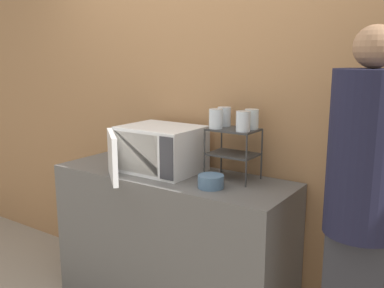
{
  "coord_description": "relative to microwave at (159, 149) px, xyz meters",
  "views": [
    {
      "loc": [
        1.6,
        -1.81,
        1.68
      ],
      "look_at": [
        0.15,
        0.31,
        1.14
      ],
      "focal_mm": 40.0,
      "sensor_mm": 36.0,
      "label": 1
    }
  ],
  "objects": [
    {
      "name": "bowl",
      "position": [
        0.47,
        -0.11,
        -0.11
      ],
      "size": [
        0.15,
        0.15,
        0.07
      ],
      "color": "slate",
      "rests_on": "counter"
    },
    {
      "name": "person",
      "position": [
        1.29,
        -0.11,
        -0.06
      ],
      "size": [
        0.34,
        0.34,
        1.81
      ],
      "color": "#2D2D33",
      "rests_on": "ground_plane"
    },
    {
      "name": "microwave",
      "position": [
        0.0,
        0.0,
        0.0
      ],
      "size": [
        0.52,
        0.67,
        0.29
      ],
      "color": "silver",
      "rests_on": "counter"
    },
    {
      "name": "glass_front_left",
      "position": [
        0.39,
        0.06,
        0.22
      ],
      "size": [
        0.08,
        0.08,
        0.12
      ],
      "color": "silver",
      "rests_on": "dish_rack"
    },
    {
      "name": "glass_back_left",
      "position": [
        0.39,
        0.17,
        0.22
      ],
      "size": [
        0.08,
        0.08,
        0.12
      ],
      "color": "silver",
      "rests_on": "dish_rack"
    },
    {
      "name": "dish_rack",
      "position": [
        0.49,
        0.11,
        0.08
      ],
      "size": [
        0.29,
        0.21,
        0.31
      ],
      "color": "#333333",
      "rests_on": "counter"
    },
    {
      "name": "glass_front_right",
      "position": [
        0.58,
        0.06,
        0.22
      ],
      "size": [
        0.08,
        0.08,
        0.12
      ],
      "color": "silver",
      "rests_on": "dish_rack"
    },
    {
      "name": "wall_back",
      "position": [
        0.1,
        0.31,
        0.22
      ],
      "size": [
        8.0,
        0.06,
        2.6
      ],
      "color": "#9E7047",
      "rests_on": "ground_plane"
    },
    {
      "name": "counter",
      "position": [
        0.1,
        -0.01,
        -0.62
      ],
      "size": [
        1.59,
        0.56,
        0.94
      ],
      "color": "#595654",
      "rests_on": "ground_plane"
    },
    {
      "name": "glass_back_right",
      "position": [
        0.58,
        0.16,
        0.22
      ],
      "size": [
        0.08,
        0.08,
        0.12
      ],
      "color": "silver",
      "rests_on": "dish_rack"
    }
  ]
}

